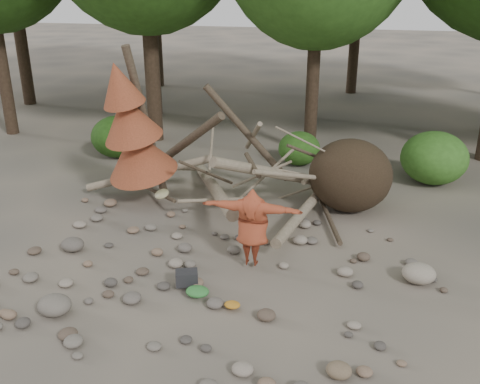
# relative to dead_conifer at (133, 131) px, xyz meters

# --- Properties ---
(ground) EXTENTS (120.00, 120.00, 0.00)m
(ground) POSITION_rel_dead_conifer_xyz_m (3.12, -3.37, -2.11)
(ground) COLOR #514C44
(ground) RESTS_ON ground
(deadfall_pile) EXTENTS (8.55, 5.24, 3.30)m
(deadfall_pile) POSITION_rel_dead_conifer_xyz_m (5.13, 0.87, -1.16)
(deadfall_pile) COLOR #332619
(deadfall_pile) RESTS_ON ground
(dead_conifer) EXTENTS (2.06, 2.16, 4.35)m
(dead_conifer) POSITION_rel_dead_conifer_xyz_m (0.00, 0.00, 0.00)
(dead_conifer) COLOR #4C3F30
(dead_conifer) RESTS_ON ground
(bush_left) EXTENTS (1.80, 1.80, 1.44)m
(bush_left) POSITION_rel_dead_conifer_xyz_m (-2.38, 3.83, -1.39)
(bush_left) COLOR #234D14
(bush_left) RESTS_ON ground
(bush_mid) EXTENTS (1.40, 1.40, 1.12)m
(bush_mid) POSITION_rel_dead_conifer_xyz_m (3.92, 4.43, -1.55)
(bush_mid) COLOR #2F611C
(bush_mid) RESTS_ON ground
(bush_right) EXTENTS (2.00, 2.00, 1.60)m
(bush_right) POSITION_rel_dead_conifer_xyz_m (8.12, 3.63, -1.31)
(bush_right) COLOR #3A7323
(bush_right) RESTS_ON ground
(frisbee_thrower) EXTENTS (3.02, 1.02, 1.76)m
(frisbee_thrower) POSITION_rel_dead_conifer_xyz_m (3.82, -2.67, -1.16)
(frisbee_thrower) COLOR #963B22
(frisbee_thrower) RESTS_ON ground
(backpack) EXTENTS (0.52, 0.43, 0.30)m
(backpack) POSITION_rel_dead_conifer_xyz_m (2.71, -3.79, -1.96)
(backpack) COLOR black
(backpack) RESTS_ON ground
(cloth_green) EXTENTS (0.47, 0.39, 0.18)m
(cloth_green) POSITION_rel_dead_conifer_xyz_m (3.03, -4.12, -2.02)
(cloth_green) COLOR #2D7130
(cloth_green) RESTS_ON ground
(cloth_orange) EXTENTS (0.31, 0.25, 0.11)m
(cloth_orange) POSITION_rel_dead_conifer_xyz_m (3.80, -4.36, -2.06)
(cloth_orange) COLOR #AE701D
(cloth_orange) RESTS_ON ground
(boulder_front_left) EXTENTS (0.64, 0.57, 0.38)m
(boulder_front_left) POSITION_rel_dead_conifer_xyz_m (0.60, -5.26, -1.92)
(boulder_front_left) COLOR #696257
(boulder_front_left) RESTS_ON ground
(boulder_front_right) EXTENTS (0.41, 0.37, 0.25)m
(boulder_front_right) POSITION_rel_dead_conifer_xyz_m (5.89, -5.76, -1.99)
(boulder_front_right) COLOR brown
(boulder_front_right) RESTS_ON ground
(boulder_mid_right) EXTENTS (0.69, 0.62, 0.41)m
(boulder_mid_right) POSITION_rel_dead_conifer_xyz_m (7.31, -2.51, -1.91)
(boulder_mid_right) COLOR gray
(boulder_mid_right) RESTS_ON ground
(boulder_mid_left) EXTENTS (0.54, 0.48, 0.32)m
(boulder_mid_left) POSITION_rel_dead_conifer_xyz_m (-0.36, -2.92, -1.95)
(boulder_mid_left) COLOR #5A534C
(boulder_mid_left) RESTS_ON ground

